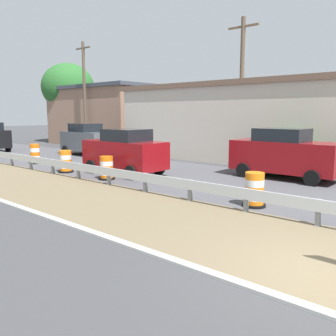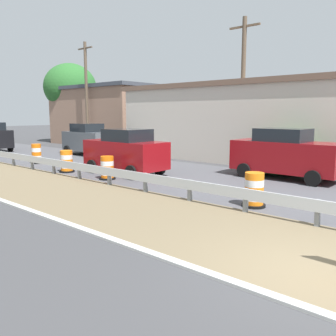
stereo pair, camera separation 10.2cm
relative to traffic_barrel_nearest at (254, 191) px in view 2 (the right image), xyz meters
The scene contains 16 objects.
ground_plane 4.79m from the traffic_barrel_nearest, 137.85° to the right, with size 160.00×160.00×0.00m, color #3D3D3F.
curb_near_edge 5.82m from the traffic_barrel_nearest, 146.51° to the right, with size 0.20×120.00×0.11m, color #ADADA8.
guardrail_median 0.78m from the traffic_barrel_nearest, behind, with size 0.18×55.23×0.71m.
traffic_barrel_nearest is the anchor object (origin of this frame).
traffic_barrel_close 7.03m from the traffic_barrel_nearest, 89.90° to the left, with size 0.71×0.71×1.01m.
traffic_barrel_mid 10.04m from the traffic_barrel_nearest, 90.30° to the left, with size 0.72×0.72×1.07m.
traffic_barrel_far 14.06m from the traffic_barrel_nearest, 87.65° to the left, with size 0.66×0.66×1.12m.
car_trailing_near_lane 16.08m from the traffic_barrel_nearest, 71.54° to the left, with size 2.07×4.08×2.16m.
car_lead_far_lane 7.68m from the traffic_barrel_nearest, 78.61° to the left, with size 1.99×4.17×2.13m.
car_distant_c 5.46m from the traffic_barrel_nearest, 13.96° to the left, with size 2.01×4.66×2.20m.
roadside_shop_near 12.32m from the traffic_barrel_nearest, 28.79° to the left, with size 7.05×16.51×4.66m.
roadside_shop_far 25.01m from the traffic_barrel_nearest, 58.61° to the left, with size 8.48×10.95×5.30m.
utility_pole_near 10.03m from the traffic_barrel_nearest, 32.42° to the left, with size 0.24×1.80×7.92m.
utility_pole_mid 21.93m from the traffic_barrel_nearest, 67.01° to the left, with size 0.24×1.80×8.57m.
bush_roadside 6.37m from the traffic_barrel_nearest, 18.05° to the left, with size 3.18×3.18×1.66m, color #286028.
tree_roadside 28.44m from the traffic_barrel_nearest, 67.15° to the left, with size 5.06×5.06×7.67m.
Camera 2 is at (-6.31, -1.93, 2.84)m, focal length 38.46 mm.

